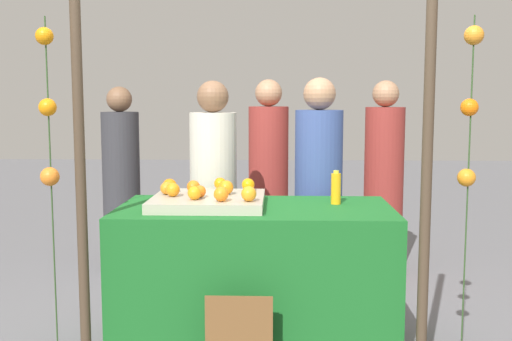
% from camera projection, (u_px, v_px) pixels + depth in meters
% --- Properties ---
extents(stall_counter, '(1.64, 0.84, 0.90)m').
position_uv_depth(stall_counter, '(255.00, 280.00, 3.69)').
color(stall_counter, '#196023').
rests_on(stall_counter, ground_plane).
extents(orange_tray, '(0.66, 0.63, 0.06)m').
position_uv_depth(orange_tray, '(208.00, 201.00, 3.66)').
color(orange_tray, '#B2AD99').
rests_on(orange_tray, stall_counter).
extents(orange_0, '(0.09, 0.09, 0.09)m').
position_uv_depth(orange_0, '(170.00, 186.00, 3.78)').
color(orange_0, orange).
rests_on(orange_0, orange_tray).
extents(orange_1, '(0.08, 0.08, 0.08)m').
position_uv_depth(orange_1, '(248.00, 185.00, 3.86)').
color(orange_1, orange).
rests_on(orange_1, orange_tray).
extents(orange_2, '(0.08, 0.08, 0.08)m').
position_uv_depth(orange_2, '(173.00, 190.00, 3.63)').
color(orange_2, orange).
rests_on(orange_2, orange_tray).
extents(orange_3, '(0.09, 0.09, 0.09)m').
position_uv_depth(orange_3, '(226.00, 187.00, 3.71)').
color(orange_3, orange).
rests_on(orange_3, orange_tray).
extents(orange_4, '(0.07, 0.07, 0.07)m').
position_uv_depth(orange_4, '(200.00, 191.00, 3.60)').
color(orange_4, orange).
rests_on(orange_4, orange_tray).
extents(orange_5, '(0.08, 0.08, 0.08)m').
position_uv_depth(orange_5, '(167.00, 188.00, 3.71)').
color(orange_5, orange).
rests_on(orange_5, orange_tray).
extents(orange_6, '(0.08, 0.08, 0.08)m').
position_uv_depth(orange_6, '(193.00, 187.00, 3.76)').
color(orange_6, orange).
rests_on(orange_6, orange_tray).
extents(orange_7, '(0.09, 0.09, 0.09)m').
position_uv_depth(orange_7, '(249.00, 194.00, 3.46)').
color(orange_7, orange).
rests_on(orange_7, orange_tray).
extents(orange_8, '(0.08, 0.08, 0.08)m').
position_uv_depth(orange_8, '(194.00, 193.00, 3.51)').
color(orange_8, orange).
rests_on(orange_8, orange_tray).
extents(orange_9, '(0.08, 0.08, 0.08)m').
position_uv_depth(orange_9, '(221.00, 194.00, 3.45)').
color(orange_9, orange).
rests_on(orange_9, orange_tray).
extents(orange_10, '(0.08, 0.08, 0.08)m').
position_uv_depth(orange_10, '(220.00, 184.00, 3.91)').
color(orange_10, orange).
rests_on(orange_10, orange_tray).
extents(juice_bottle, '(0.06, 0.06, 0.21)m').
position_uv_depth(juice_bottle, '(336.00, 188.00, 3.72)').
color(juice_bottle, '#EFA515').
rests_on(juice_bottle, stall_counter).
extents(vendor_left, '(0.34, 0.34, 1.67)m').
position_uv_depth(vendor_left, '(214.00, 206.00, 4.39)').
color(vendor_left, beige).
rests_on(vendor_left, ground_plane).
extents(vendor_right, '(0.34, 0.34, 1.69)m').
position_uv_depth(vendor_right, '(318.00, 205.00, 4.37)').
color(vendor_right, '#384C8C').
rests_on(vendor_right, ground_plane).
extents(crowd_person_0, '(0.34, 0.34, 1.71)m').
position_uv_depth(crowd_person_0, '(268.00, 186.00, 5.28)').
color(crowd_person_0, maroon).
rests_on(crowd_person_0, ground_plane).
extents(crowd_person_1, '(0.33, 0.33, 1.65)m').
position_uv_depth(crowd_person_1, '(121.00, 186.00, 5.45)').
color(crowd_person_1, '#333338').
rests_on(crowd_person_1, ground_plane).
extents(crowd_person_2, '(0.34, 0.34, 1.70)m').
position_uv_depth(crowd_person_2, '(384.00, 185.00, 5.34)').
color(crowd_person_2, maroon).
rests_on(crowd_person_2, ground_plane).
extents(canopy_post_left, '(0.06, 0.06, 2.10)m').
position_uv_depth(canopy_post_left, '(81.00, 193.00, 3.20)').
color(canopy_post_left, '#473828').
rests_on(canopy_post_left, ground_plane).
extents(canopy_post_right, '(0.06, 0.06, 2.10)m').
position_uv_depth(canopy_post_right, '(426.00, 195.00, 3.13)').
color(canopy_post_right, '#473828').
rests_on(canopy_post_right, ground_plane).
extents(garland_strand_left, '(0.10, 0.10, 1.96)m').
position_uv_depth(garland_strand_left, '(48.00, 118.00, 3.13)').
color(garland_strand_left, '#2D4C23').
rests_on(garland_strand_left, ground_plane).
extents(garland_strand_right, '(0.11, 0.10, 1.96)m').
position_uv_depth(garland_strand_right, '(470.00, 109.00, 3.08)').
color(garland_strand_right, '#2D4C23').
rests_on(garland_strand_right, ground_plane).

